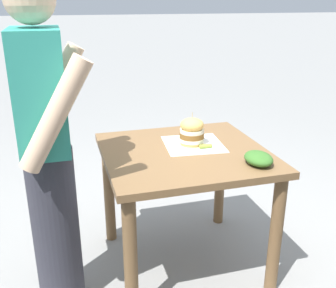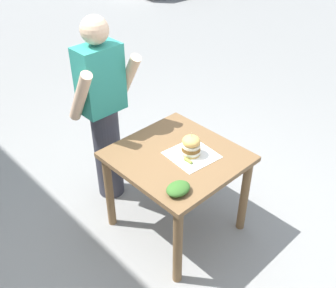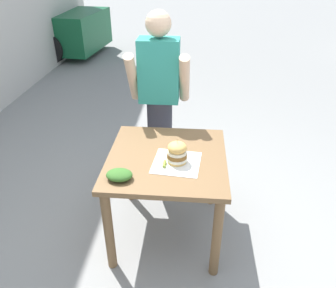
% 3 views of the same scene
% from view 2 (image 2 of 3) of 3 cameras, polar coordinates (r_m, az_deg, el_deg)
% --- Properties ---
extents(ground_plane, '(80.00, 80.00, 0.00)m').
position_cam_2_polar(ground_plane, '(3.51, 1.15, -11.59)').
color(ground_plane, gray).
extents(patio_table, '(0.89, 0.92, 0.76)m').
position_cam_2_polar(patio_table, '(3.09, 1.28, -3.57)').
color(patio_table, brown).
rests_on(patio_table, ground).
extents(serving_paper, '(0.37, 0.37, 0.00)m').
position_cam_2_polar(serving_paper, '(3.01, 3.45, -1.58)').
color(serving_paper, white).
rests_on(serving_paper, patio_table).
extents(sandwich, '(0.15, 0.15, 0.20)m').
position_cam_2_polar(sandwich, '(2.97, 3.37, -0.22)').
color(sandwich, '#E5B25B').
rests_on(sandwich, serving_paper).
extents(pickle_spear, '(0.02, 0.07, 0.02)m').
position_cam_2_polar(pickle_spear, '(2.92, 2.94, -2.42)').
color(pickle_spear, '#8EA83D').
rests_on(pickle_spear, serving_paper).
extents(side_salad, '(0.18, 0.14, 0.07)m').
position_cam_2_polar(side_salad, '(2.65, 1.50, -6.49)').
color(side_salad, '#386B28').
rests_on(side_salad, patio_table).
extents(diner_across_table, '(0.55, 0.35, 1.69)m').
position_cam_2_polar(diner_across_table, '(3.35, -9.32, 4.68)').
color(diner_across_table, '#33333D').
rests_on(diner_across_table, ground).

